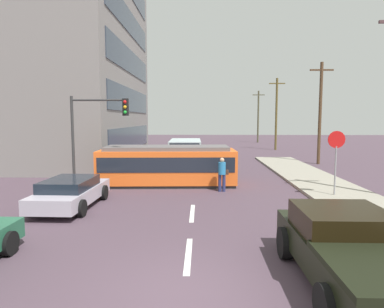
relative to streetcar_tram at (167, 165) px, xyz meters
The scene contains 18 objects.
ground_plane 2.44m from the streetcar_tram, 47.00° to the right, with size 120.00×120.00×0.00m, color #4C3A46.
sidewalk_curb_right 10.05m from the streetcar_tram, 34.03° to the right, with size 3.20×36.00×0.14m, color gray.
lane_stripe_1 9.77m from the streetcar_tram, 81.19° to the right, with size 0.16×2.40×0.01m, color silver.
lane_stripe_2 5.89m from the streetcar_tram, 75.11° to the right, with size 0.16×2.40×0.01m, color silver.
lane_stripe_3 6.28m from the streetcar_tram, 76.07° to the left, with size 0.16×2.40×0.01m, color silver.
lane_stripe_4 12.14m from the streetcar_tram, 82.93° to the left, with size 0.16×2.40×0.01m, color silver.
corner_building 19.00m from the streetcar_tram, 140.01° to the left, with size 17.84×17.88×19.20m.
streetcar_tram is the anchor object (origin of this frame).
city_bus 9.95m from the streetcar_tram, 87.03° to the left, with size 2.64×5.45×1.81m.
pedestrian_crossing 3.32m from the streetcar_tram, 30.90° to the right, with size 0.51×0.36×1.67m.
pickup_truck_parked 12.23m from the streetcar_tram, 66.08° to the right, with size 2.31×5.01×1.55m.
parked_sedan_mid 5.97m from the streetcar_tram, 124.97° to the right, with size 2.11×4.48×1.19m.
parked_sedan_far 5.29m from the streetcar_tram, 131.21° to the left, with size 2.10×4.40×1.19m.
stop_sign 8.44m from the streetcar_tram, 20.48° to the right, with size 0.76×0.07×2.88m.
traffic_light_mast 4.30m from the streetcar_tram, 157.99° to the right, with size 2.89×0.33×4.68m.
utility_pole_mid 14.44m from the streetcar_tram, 38.26° to the left, with size 1.80×0.24×7.90m.
utility_pole_far 23.72m from the streetcar_tram, 63.76° to the left, with size 1.80×0.24×8.14m.
utility_pole_distant 35.26m from the streetcar_tram, 72.76° to the left, with size 1.80×0.24×7.73m.
Camera 1 is at (0.32, -6.57, 3.55)m, focal length 31.84 mm.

